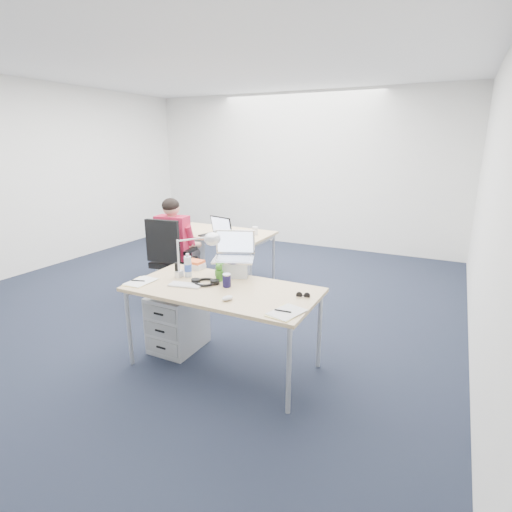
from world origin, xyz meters
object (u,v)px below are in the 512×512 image
Objects in this scene: drawer_pedestal_near at (178,321)px; water_bottle at (188,265)px; desk_far at (214,235)px; dark_laptop at (214,227)px; office_chair at (173,276)px; far_cup at (255,231)px; sunglasses at (303,295)px; wireless_keyboard at (185,285)px; drawer_pedestal_far at (184,261)px; headphones at (205,281)px; desk_lamp at (191,254)px; bear_figurine at (219,272)px; seated_person at (179,247)px; computer_mouse at (228,298)px; desk_near at (223,293)px; cordless_phone at (177,270)px; silver_laptop at (233,254)px; can_koozie at (227,280)px.

drawer_pedestal_near is 0.58m from water_bottle.
desk_far is 4.42× the size of dark_laptop.
office_chair is 9.68× the size of far_cup.
sunglasses is at bearing -41.92° from desk_far.
wireless_keyboard is (0.25, -0.18, 0.46)m from drawer_pedestal_near.
sunglasses reaches higher than drawer_pedestal_far.
wireless_keyboard is 2.04m from far_cup.
headphones is at bearing -9.67° from drawer_pedestal_near.
far_cup is (0.42, 0.33, -0.08)m from dark_laptop.
desk_lamp reaches higher than drawer_pedestal_far.
sunglasses is 2.24m from far_cup.
drawer_pedestal_near is at bearing -86.92° from far_cup.
desk_far is 2.06m from bear_figurine.
headphones is at bearing 31.03° from wireless_keyboard.
seated_person is 1.71m from bear_figurine.
office_chair is 10.69× the size of computer_mouse.
desk_near is 0.54m from cordless_phone.
wireless_keyboard reaches higher than drawer_pedestal_far.
silver_laptop is at bearing -42.65° from seated_person.
can_koozie is at bearing -44.41° from drawer_pedestal_far.
far_cup is at bearing 9.38° from drawer_pedestal_far.
desk_near and desk_far have the same top height.
bear_figurine reaches higher than cordless_phone.
desk_lamp is at bearing -155.35° from silver_laptop.
bear_figurine is (1.59, -1.60, 0.54)m from drawer_pedestal_far.
far_cup is (-0.67, 1.87, -0.00)m from can_koozie.
silver_laptop is at bearing 149.59° from sunglasses.
dark_laptop is at bearing 49.97° from office_chair.
can_koozie is at bearing 10.64° from wireless_keyboard.
seated_person is 1.52m from water_bottle.
seated_person is at bearing 138.30° from desk_near.
desk_far is 1.53× the size of office_chair.
wireless_keyboard is 0.28m from desk_lamp.
sunglasses is at bearing -21.94° from cordless_phone.
silver_laptop is 0.42m from water_bottle.
drawer_pedestal_near and drawer_pedestal_far have the same top height.
drawer_pedestal_near is at bearing -68.26° from desk_far.
desk_far is 14.84× the size of far_cup.
silver_laptop reaches higher than computer_mouse.
dark_laptop is (-0.89, 1.56, 0.11)m from headphones.
desk_far is 2.52m from computer_mouse.
can_koozie is 0.46m from water_bottle.
can_koozie is (0.20, 0.02, 0.04)m from headphones.
cordless_phone is 1.15× the size of sunglasses.
office_chair is at bearing -107.30° from dark_laptop.
desk_lamp is (-0.36, 0.07, 0.28)m from desk_near.
desk_far is at bearing 124.31° from desk_near.
headphones is 0.69× the size of dark_laptop.
desk_far is 2.61m from sunglasses.
cordless_phone is at bearing -165.43° from desk_lamp.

